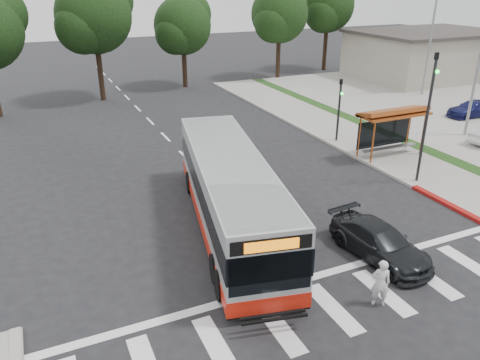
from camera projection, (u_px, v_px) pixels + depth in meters
ground at (262, 236)px, 19.00m from camera, size 140.00×140.00×0.00m
sidewalk_east at (359, 141)px, 29.82m from camera, size 4.00×40.00×0.12m
curb_east at (333, 145)px, 29.06m from camera, size 0.30×40.00×0.15m
curb_east_red at (463, 212)px, 20.71m from camera, size 0.32×6.00×0.15m
parking_lot at (469, 112)px, 36.04m from camera, size 18.00×36.00×0.10m
commercial_building at (426, 56)px, 47.85m from camera, size 14.00×10.00×4.40m
building_roof_cap at (430, 32)px, 46.91m from camera, size 14.60×10.60×0.30m
crosswalk_ladder at (333, 308)px, 14.82m from camera, size 18.00×2.60×0.01m
bus_shelter at (392, 118)px, 26.41m from camera, size 4.20×1.60×2.86m
traffic_signal_ne_tall at (428, 108)px, 22.34m from camera, size 0.18×0.37×6.50m
traffic_signal_ne_short at (339, 104)px, 28.74m from camera, size 0.18×0.37×4.00m
lot_light_mid at (433, 26)px, 39.09m from camera, size 1.90×0.35×9.01m
tree_ne_a at (280, 13)px, 45.96m from camera, size 6.16×5.74×9.30m
tree_ne_b at (328, 4)px, 50.08m from camera, size 6.16×5.74×10.02m
tree_north_a at (94, 14)px, 37.27m from camera, size 6.60×6.15×10.17m
tree_north_b at (183, 25)px, 42.46m from camera, size 5.72×5.33×8.43m
transit_bus at (230, 194)px, 19.01m from camera, size 5.07×12.32×3.11m
pedestrian at (380, 283)px, 14.69m from camera, size 0.72×0.64×1.66m
dark_sedan at (380, 242)px, 17.32m from camera, size 2.16×4.49×1.26m
parked_car_3 at (473, 109)px, 34.62m from camera, size 4.10×1.90×1.16m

